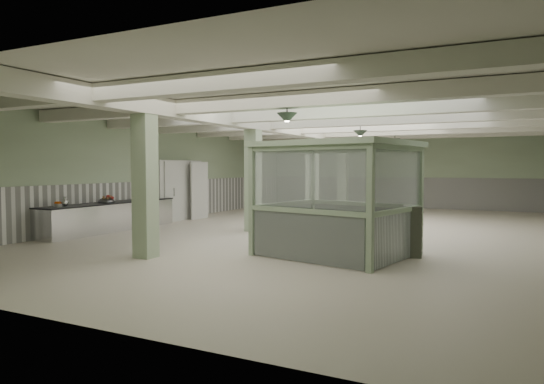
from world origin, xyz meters
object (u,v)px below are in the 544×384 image
at_px(prep_counter, 111,216).
at_px(guard_booth, 337,179).
at_px(walkin_cooler, 176,189).
at_px(filing_cabinet, 412,231).

height_order(prep_counter, guard_booth, guard_booth).
relative_size(walkin_cooler, guard_booth, 0.69).
height_order(prep_counter, walkin_cooler, walkin_cooler).
bearing_deg(guard_booth, filing_cabinet, 32.08).
xyz_separation_m(prep_counter, filing_cabinet, (9.33, -0.25, 0.11)).
relative_size(prep_counter, filing_cabinet, 4.50).
bearing_deg(prep_counter, filing_cabinet, -1.51).
bearing_deg(walkin_cooler, filing_cabinet, -21.27).
xyz_separation_m(walkin_cooler, filing_cabinet, (9.42, -3.67, -0.59)).
bearing_deg(filing_cabinet, walkin_cooler, 142.82).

